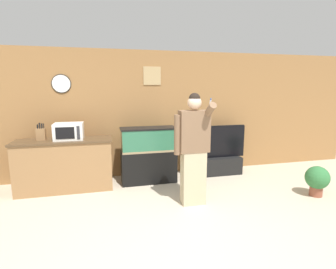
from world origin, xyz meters
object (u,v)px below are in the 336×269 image
microwave (69,131)px  tv_on_stand (215,160)px  potted_plant (317,179)px  counter_island (65,165)px  aquarium_on_stand (149,155)px  knife_block (41,134)px  person_standing (193,148)px

microwave → tv_on_stand: (2.92, 0.15, -0.77)m
microwave → potted_plant: microwave is taller
microwave → potted_plant: (4.14, -1.36, -0.78)m
counter_island → microwave: (0.10, 0.03, 0.61)m
aquarium_on_stand → potted_plant: (2.70, -1.38, -0.24)m
knife_block → potted_plant: knife_block is taller
knife_block → potted_plant: size_ratio=0.59×
knife_block → potted_plant: 4.87m
counter_island → microwave: 0.62m
knife_block → potted_plant: (4.61, -1.38, -0.74)m
counter_island → tv_on_stand: tv_on_stand is taller
counter_island → knife_block: knife_block is taller
person_standing → knife_block: bearing=154.5°
counter_island → person_standing: size_ratio=0.95×
tv_on_stand → person_standing: person_standing is taller
microwave → tv_on_stand: microwave is taller
knife_block → person_standing: bearing=-25.5°
knife_block → person_standing: size_ratio=0.18×
knife_block → tv_on_stand: size_ratio=0.23×
person_standing → counter_island: bearing=151.8°
microwave → knife_block: bearing=177.1°
microwave → person_standing: bearing=-30.1°
microwave → aquarium_on_stand: size_ratio=0.45×
microwave → tv_on_stand: size_ratio=0.37×
microwave → potted_plant: 4.42m
aquarium_on_stand → microwave: bearing=-179.1°
counter_island → knife_block: bearing=171.6°
person_standing → potted_plant: (2.18, -0.22, -0.62)m
potted_plant → knife_block: bearing=163.3°
aquarium_on_stand → knife_block: bearing=179.9°
tv_on_stand → potted_plant: size_ratio=2.55×
microwave → aquarium_on_stand: microwave is taller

